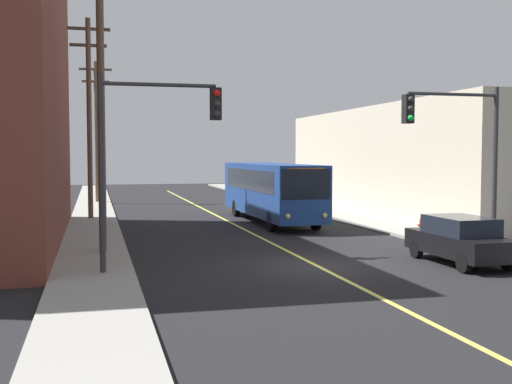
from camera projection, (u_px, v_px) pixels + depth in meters
name	position (u px, v px, depth m)	size (l,w,h in m)	color
ground_plane	(316.00, 266.00, 21.28)	(120.00, 120.00, 0.00)	black
sidewalk_left	(93.00, 234.00, 29.17)	(2.50, 90.00, 0.15)	gray
sidewalk_right	(384.00, 225.00, 32.73)	(2.50, 90.00, 0.15)	gray
lane_stripe_center	(226.00, 220.00, 35.79)	(0.16, 60.00, 0.01)	#D8CC4C
building_right_warehouse	(447.00, 161.00, 40.22)	(12.00, 25.30, 6.55)	beige
city_bus	(270.00, 189.00, 34.92)	(2.65, 12.17, 3.20)	navy
parked_car_black	(460.00, 239.00, 21.56)	(1.86, 4.42, 1.62)	black
utility_pole_near	(101.00, 81.00, 23.26)	(2.40, 0.28, 11.43)	brown
utility_pole_mid	(89.00, 109.00, 35.33)	(2.40, 0.28, 11.09)	brown
utility_pole_far	(96.00, 125.00, 47.69)	(2.40, 0.28, 10.50)	brown
traffic_signal_left_corner	(153.00, 135.00, 19.44)	(3.75, 0.48, 6.00)	#2D2D33
traffic_signal_right_corner	(458.00, 138.00, 22.63)	(3.75, 0.48, 6.00)	#2D2D33
fire_hydrant	(422.00, 225.00, 28.06)	(0.44, 0.26, 0.84)	red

